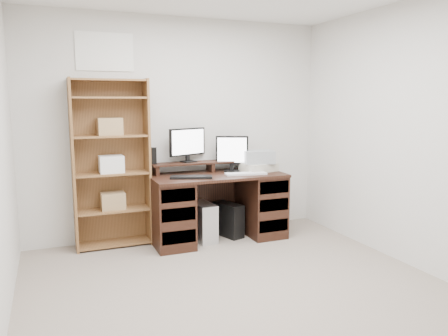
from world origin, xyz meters
TOP-DOWN VIEW (x-y plane):
  - room at (-0.00, 0.00)m, footprint 3.54×4.04m
  - desk at (0.33, 1.64)m, footprint 1.50×0.70m
  - riser_shelf at (0.33, 1.85)m, footprint 1.40×0.22m
  - monitor_wide at (0.06, 1.89)m, footprint 0.47×0.21m
  - monitor_small at (0.56, 1.77)m, footprint 0.36×0.21m
  - speaker at (-0.34, 1.89)m, footprint 0.09×0.09m
  - keyboard_black at (-0.02, 1.50)m, footprint 0.47×0.29m
  - keyboard_white at (0.61, 1.49)m, footprint 0.48×0.20m
  - mouse at (0.88, 1.55)m, footprint 0.09×0.07m
  - printer at (0.86, 1.65)m, footprint 0.43×0.36m
  - basket at (0.86, 1.65)m, footprint 0.39×0.32m
  - tower_silver at (0.16, 1.65)m, footprint 0.22×0.44m
  - tower_black at (0.48, 1.68)m, footprint 0.28×0.42m
  - bookshelf at (-0.81, 1.86)m, footprint 0.80×0.30m

SIDE VIEW (x-z plane):
  - tower_black at x=0.48m, z-range 0.00..0.39m
  - tower_silver at x=0.16m, z-range 0.00..0.43m
  - desk at x=0.33m, z-range 0.01..0.76m
  - keyboard_white at x=0.61m, z-range 0.75..0.77m
  - keyboard_black at x=-0.02m, z-range 0.75..0.77m
  - mouse at x=0.88m, z-range 0.75..0.78m
  - printer at x=0.86m, z-range 0.75..0.84m
  - riser_shelf at x=0.33m, z-range 0.78..0.90m
  - bookshelf at x=-0.81m, z-range 0.02..1.82m
  - basket at x=0.86m, z-range 0.84..0.99m
  - speaker at x=-0.34m, z-range 0.87..1.05m
  - monitor_small at x=0.56m, z-range 0.77..1.18m
  - monitor_wide at x=0.06m, z-range 0.89..1.28m
  - room at x=0.00m, z-range -0.02..2.52m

